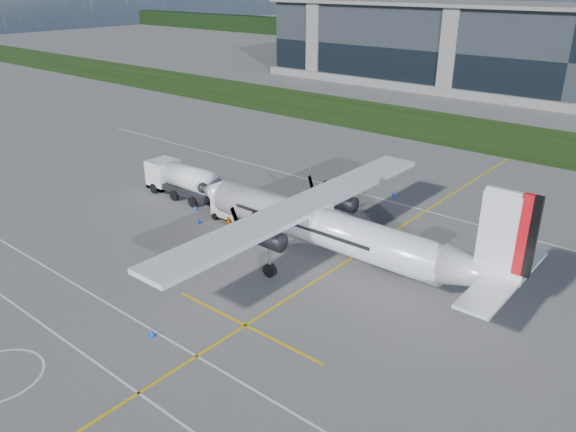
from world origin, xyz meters
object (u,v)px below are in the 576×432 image
safety_cone_fwd (195,208)px  safety_cone_portwing (152,333)px  safety_cone_stbdwing (394,194)px  safety_cone_nose_port (199,221)px  baggage_tug (229,210)px  safety_cone_nose_stbd (217,213)px  turboprop_aircraft (332,209)px  fuel_tanker_truck (179,179)px  ground_crew_person (229,225)px

safety_cone_fwd → safety_cone_portwing: bearing=-49.1°
safety_cone_stbdwing → safety_cone_nose_port: bearing=-120.5°
baggage_tug → safety_cone_nose_stbd: bearing=-179.7°
baggage_tug → safety_cone_nose_port: baggage_tug is taller
safety_cone_fwd → safety_cone_nose_port: (2.48, -1.81, 0.00)m
safety_cone_nose_port → turboprop_aircraft: bearing=5.9°
baggage_tug → safety_cone_stbdwing: baggage_tug is taller
turboprop_aircraft → safety_cone_stbdwing: turboprop_aircraft is taller
fuel_tanker_truck → safety_cone_stbdwing: bearing=38.8°
safety_cone_fwd → fuel_tanker_truck: bearing=158.2°
ground_crew_person → turboprop_aircraft: bearing=-77.5°
safety_cone_fwd → safety_cone_nose_stbd: same height
baggage_tug → ground_crew_person: 3.63m
safety_cone_portwing → ground_crew_person: bearing=116.5°
ground_crew_person → safety_cone_portwing: bearing=-150.9°
safety_cone_nose_port → safety_cone_fwd: bearing=143.9°
ground_crew_person → safety_cone_stbdwing: bearing=-16.2°
safety_cone_fwd → turboprop_aircraft: bearing=-1.6°
turboprop_aircraft → safety_cone_stbdwing: 16.27m
safety_cone_portwing → safety_cone_fwd: same height
safety_cone_nose_stbd → turboprop_aircraft: bearing=-4.0°
ground_crew_person → safety_cone_stbdwing: 17.93m
fuel_tanker_truck → safety_cone_nose_port: (6.65, -3.47, -1.41)m
turboprop_aircraft → ground_crew_person: 9.87m
baggage_tug → ground_crew_person: size_ratio=1.50×
safety_cone_fwd → safety_cone_nose_port: bearing=-36.1°
ground_crew_person → safety_cone_fwd: size_ratio=4.07×
safety_cone_portwing → safety_cone_fwd: bearing=130.9°
turboprop_aircraft → safety_cone_stbdwing: (-3.34, 15.37, -4.15)m
safety_cone_nose_stbd → safety_cone_nose_port: 2.28m
safety_cone_fwd → safety_cone_nose_stbd: 2.46m
turboprop_aircraft → safety_cone_nose_port: bearing=-174.1°
safety_cone_fwd → safety_cone_stbdwing: same height
safety_cone_portwing → safety_cone_nose_port: bearing=128.6°
baggage_tug → safety_cone_nose_stbd: (-1.50, -0.01, -0.66)m
baggage_tug → safety_cone_portwing: baggage_tug is taller
fuel_tanker_truck → safety_cone_nose_stbd: size_ratio=17.73×
safety_cone_fwd → safety_cone_stbdwing: bearing=50.4°
safety_cone_nose_stbd → safety_cone_portwing: bearing=-55.6°
safety_cone_portwing → safety_cone_nose_stbd: bearing=124.4°
safety_cone_portwing → safety_cone_stbdwing: same height
fuel_tanker_truck → safety_cone_fwd: (4.16, -1.66, -1.41)m
safety_cone_fwd → safety_cone_stbdwing: (12.33, 14.92, 0.00)m
turboprop_aircraft → safety_cone_portwing: 15.33m
safety_cone_stbdwing → fuel_tanker_truck: bearing=-141.2°
safety_cone_portwing → safety_cone_stbdwing: size_ratio=1.00×
safety_cone_nose_port → ground_crew_person: bearing=-3.1°
ground_crew_person → safety_cone_nose_stbd: ground_crew_person is taller
turboprop_aircraft → safety_cone_portwing: bearing=-100.5°
safety_cone_portwing → safety_cone_fwd: size_ratio=1.00×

